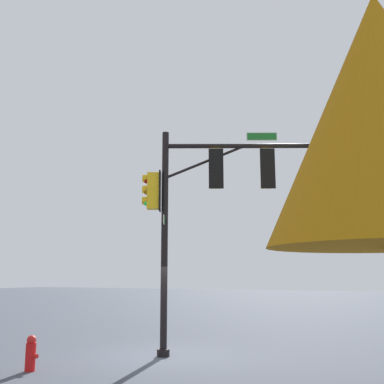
{
  "coord_description": "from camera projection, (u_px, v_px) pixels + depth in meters",
  "views": [
    {
      "loc": [
        6.36,
        -11.82,
        2.24
      ],
      "look_at": [
        0.94,
        -0.1,
        4.63
      ],
      "focal_mm": 42.47,
      "sensor_mm": 36.0,
      "label": 1
    }
  ],
  "objects": [
    {
      "name": "tree_near",
      "position": [
        382.0,
        114.0,
        7.38
      ],
      "size": [
        3.9,
        3.9,
        7.0
      ],
      "color": "brown",
      "rests_on": "ground_plane"
    },
    {
      "name": "ground_plane",
      "position": [
        163.0,
        357.0,
        12.77
      ],
      "size": [
        120.0,
        120.0,
        0.0
      ],
      "primitive_type": "plane",
      "color": "#3A3F4A"
    },
    {
      "name": "signal_pole_assembly",
      "position": [
        222.0,
        189.0,
        13.65
      ],
      "size": [
        5.59,
        2.71,
        6.58
      ],
      "color": "black",
      "rests_on": "ground_plane"
    },
    {
      "name": "fire_hydrant",
      "position": [
        31.0,
        353.0,
        10.86
      ],
      "size": [
        0.33,
        0.24,
        0.83
      ],
      "color": "red",
      "rests_on": "ground_plane"
    }
  ]
}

